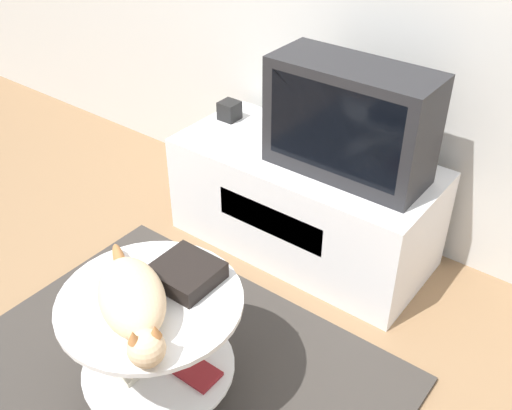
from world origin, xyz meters
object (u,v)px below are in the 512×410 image
tv (350,121)px  speaker (229,111)px  cat (133,301)px  dvd_box (186,273)px

tv → speaker: 0.73m
tv → cat: tv is taller
speaker → cat: size_ratio=0.18×
tv → speaker: size_ratio=7.47×
tv → dvd_box: size_ratio=3.27×
speaker → cat: 1.36m
speaker → dvd_box: bearing=-57.7°
speaker → cat: cat is taller
dvd_box → tv: bearing=85.1°
tv → cat: bearing=-94.2°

